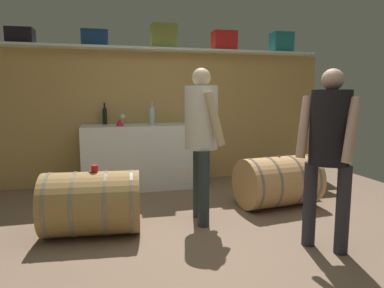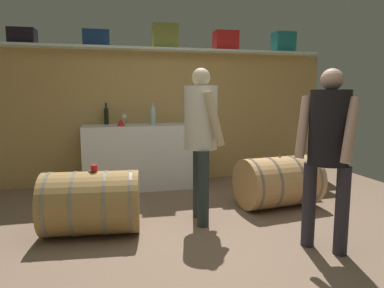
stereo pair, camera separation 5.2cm
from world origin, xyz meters
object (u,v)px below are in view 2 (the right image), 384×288
object	(u,v)px
work_cabinet	(143,156)
wine_glass	(124,117)
toolcase_black	(23,36)
winemaker_pouring	(201,129)
toolcase_red	(226,41)
toolcase_olive	(165,37)
wine_barrel_far	(279,182)
toolcase_navy	(96,38)
wine_bottle_dark	(106,115)
wine_barrel_near	(92,203)
visitor_tasting	(328,141)
toolcase_teal	(283,42)
tasting_cup	(94,168)
red_funnel	(121,122)
wine_bottle_clear	(153,115)

from	to	relation	value
work_cabinet	wine_glass	xyz separation A→B (m)	(-0.24, 0.19, 0.56)
toolcase_black	winemaker_pouring	world-z (taller)	toolcase_black
toolcase_red	toolcase_black	bearing A→B (deg)	-177.53
toolcase_olive	wine_glass	size ratio (longest dim) A/B	2.47
work_cabinet	wine_barrel_far	bearing A→B (deg)	-41.61
toolcase_navy	wine_bottle_dark	size ratio (longest dim) A/B	1.17
wine_barrel_near	visitor_tasting	bearing A→B (deg)	-17.72
toolcase_teal	work_cabinet	xyz separation A→B (m)	(-2.29, -0.22, -1.70)
toolcase_olive	tasting_cup	size ratio (longest dim) A/B	5.67
wine_bottle_dark	wine_glass	distance (m)	0.25
toolcase_navy	winemaker_pouring	xyz separation A→B (m)	(1.03, -1.78, -1.13)
wine_barrel_near	tasting_cup	distance (m)	0.34
visitor_tasting	winemaker_pouring	bearing A→B (deg)	3.96
tasting_cup	winemaker_pouring	xyz separation A→B (m)	(1.08, 0.07, 0.34)
wine_bottle_dark	red_funnel	xyz separation A→B (m)	(0.19, -0.34, -0.08)
wine_bottle_clear	wine_barrel_near	bearing A→B (deg)	-117.79
toolcase_teal	work_cabinet	size ratio (longest dim) A/B	0.19
toolcase_black	toolcase_teal	size ratio (longest dim) A/B	1.05
toolcase_red	wine_barrel_near	xyz separation A→B (m)	(-2.00, -1.85, -1.84)
toolcase_black	wine_barrel_far	size ratio (longest dim) A/B	0.34
toolcase_red	work_cabinet	xyz separation A→B (m)	(-1.32, -0.22, -1.69)
wine_bottle_clear	wine_bottle_dark	distance (m)	0.70
wine_bottle_clear	visitor_tasting	world-z (taller)	visitor_tasting
wine_barrel_near	tasting_cup	world-z (taller)	tasting_cup
wine_glass	red_funnel	distance (m)	0.33
toolcase_navy	toolcase_olive	world-z (taller)	toolcase_olive
wine_bottle_clear	wine_bottle_dark	xyz separation A→B (m)	(-0.64, 0.27, -0.01)
toolcase_teal	wine_barrel_far	size ratio (longest dim) A/B	0.32
toolcase_navy	wine_bottle_clear	bearing A→B (deg)	-20.18
work_cabinet	wine_glass	size ratio (longest dim) A/B	11.24
work_cabinet	toolcase_red	bearing A→B (deg)	9.33
toolcase_olive	toolcase_red	bearing A→B (deg)	2.30
wine_bottle_clear	toolcase_teal	bearing A→B (deg)	7.42
toolcase_navy	wine_barrel_near	xyz separation A→B (m)	(-0.08, -1.85, -1.80)
toolcase_olive	wine_bottle_clear	bearing A→B (deg)	-127.49
tasting_cup	toolcase_red	bearing A→B (deg)	43.34
red_funnel	toolcase_navy	bearing A→B (deg)	129.98
toolcase_red	toolcase_teal	distance (m)	0.97
wine_barrel_near	winemaker_pouring	distance (m)	1.31
wine_bottle_clear	toolcase_navy	bearing A→B (deg)	159.42
toolcase_red	wine_glass	size ratio (longest dim) A/B	2.39
wine_glass	red_funnel	world-z (taller)	wine_glass
wine_bottle_clear	wine_glass	bearing A→B (deg)	146.74
winemaker_pouring	wine_barrel_near	bearing A→B (deg)	-81.14
toolcase_red	red_funnel	world-z (taller)	toolcase_red
wine_bottle_clear	toolcase_red	bearing A→B (deg)	13.42
toolcase_black	red_funnel	size ratio (longest dim) A/B	3.05
toolcase_teal	wine_bottle_dark	xyz separation A→B (m)	(-2.78, -0.00, -1.12)
wine_glass	toolcase_teal	bearing A→B (deg)	0.54
toolcase_black	wine_barrel_far	bearing A→B (deg)	-23.96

